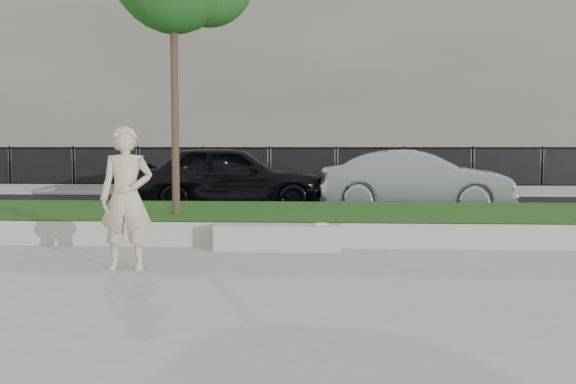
# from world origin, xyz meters

# --- Properties ---
(ground) EXTENTS (90.00, 90.00, 0.00)m
(ground) POSITION_xyz_m (0.00, 0.00, 0.00)
(ground) COLOR gray
(ground) RESTS_ON ground
(grass_bank) EXTENTS (34.00, 4.00, 0.40)m
(grass_bank) POSITION_xyz_m (0.00, 3.00, 0.20)
(grass_bank) COLOR #17370D
(grass_bank) RESTS_ON ground
(grass_kerb) EXTENTS (34.00, 0.08, 0.40)m
(grass_kerb) POSITION_xyz_m (0.00, 1.04, 0.20)
(grass_kerb) COLOR #9C9A92
(grass_kerb) RESTS_ON ground
(street) EXTENTS (34.00, 7.00, 0.04)m
(street) POSITION_xyz_m (0.00, 8.50, 0.02)
(street) COLOR black
(street) RESTS_ON ground
(far_pavement) EXTENTS (34.00, 3.00, 0.12)m
(far_pavement) POSITION_xyz_m (0.00, 13.00, 0.06)
(far_pavement) COLOR gray
(far_pavement) RESTS_ON ground
(iron_fence) EXTENTS (32.00, 0.30, 1.50)m
(iron_fence) POSITION_xyz_m (0.00, 12.00, 0.54)
(iron_fence) COLOR slate
(iron_fence) RESTS_ON far_pavement
(building_facade) EXTENTS (34.00, 10.00, 10.00)m
(building_facade) POSITION_xyz_m (0.00, 20.00, 5.00)
(building_facade) COLOR #615D55
(building_facade) RESTS_ON ground
(stone_bench) EXTENTS (1.95, 0.49, 0.40)m
(stone_bench) POSITION_xyz_m (0.53, 0.80, 0.20)
(stone_bench) COLOR #9C9A92
(stone_bench) RESTS_ON ground
(man) EXTENTS (0.72, 0.51, 1.87)m
(man) POSITION_xyz_m (-1.32, -0.88, 0.93)
(man) COLOR #C1B594
(man) RESTS_ON ground
(book) EXTENTS (0.25, 0.23, 0.02)m
(book) POSITION_xyz_m (1.19, 0.80, 0.41)
(book) COLOR silver
(book) RESTS_ON stone_bench
(car_dark) EXTENTS (4.96, 2.40, 1.63)m
(car_dark) POSITION_xyz_m (-1.15, 7.02, 0.86)
(car_dark) COLOR black
(car_dark) RESTS_ON street
(car_silver) EXTENTS (4.72, 2.31, 1.49)m
(car_silver) POSITION_xyz_m (3.50, 6.67, 0.78)
(car_silver) COLOR gray
(car_silver) RESTS_ON street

